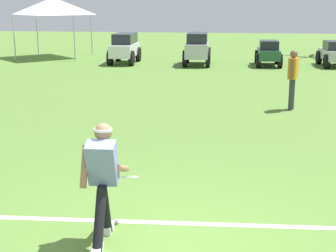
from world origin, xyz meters
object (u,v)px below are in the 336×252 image
object	(u,v)px
frisbee_thrower	(103,177)
parked_car_slot_d	(334,53)
frisbee_in_flight	(128,177)
parked_car_slot_a	(125,47)
parked_car_slot_b	(197,48)
event_tent	(53,6)
teammate_near_sideline	(293,74)
parked_car_slot_c	(268,53)

from	to	relation	value
frisbee_thrower	parked_car_slot_d	xyz separation A→B (m)	(5.72, 17.44, -0.24)
frisbee_in_flight	parked_car_slot_d	world-z (taller)	parked_car_slot_d
parked_car_slot_a	parked_car_slot_b	xyz separation A→B (m)	(3.30, -0.21, 0.02)
frisbee_in_flight	event_tent	size ratio (longest dim) A/B	0.10
frisbee_thrower	frisbee_in_flight	world-z (taller)	frisbee_thrower
teammate_near_sideline	parked_car_slot_d	distance (m)	9.82
frisbee_in_flight	parked_car_slot_c	size ratio (longest dim) A/B	0.14
frisbee_in_flight	parked_car_slot_c	bearing A→B (deg)	80.62
frisbee_thrower	teammate_near_sideline	distance (m)	8.55
teammate_near_sideline	parked_car_slot_b	bearing A→B (deg)	108.99
parked_car_slot_b	parked_car_slot_c	distance (m)	3.11
parked_car_slot_a	event_tent	bearing A→B (deg)	153.57
frisbee_thrower	parked_car_slot_d	bearing A→B (deg)	71.83
teammate_near_sideline	event_tent	xyz separation A→B (m)	(-10.42, 11.35, 1.56)
parked_car_slot_a	frisbee_in_flight	bearing A→B (deg)	-77.77
parked_car_slot_b	parked_car_slot_c	world-z (taller)	parked_car_slot_b
frisbee_in_flight	teammate_near_sideline	xyz separation A→B (m)	(2.82, 7.40, 0.34)
parked_car_slot_a	parked_car_slot_d	size ratio (longest dim) A/B	1.07
frisbee_thrower	parked_car_slot_d	world-z (taller)	frisbee_thrower
frisbee_in_flight	event_tent	world-z (taller)	event_tent
parked_car_slot_d	event_tent	size ratio (longest dim) A/B	0.73
frisbee_thrower	parked_car_slot_b	bearing A→B (deg)	90.53
teammate_near_sideline	frisbee_thrower	bearing A→B (deg)	-110.54
teammate_near_sideline	parked_car_slot_c	size ratio (longest dim) A/B	0.71
parked_car_slot_a	parked_car_slot_b	bearing A→B (deg)	-3.60
parked_car_slot_b	event_tent	xyz separation A→B (m)	(-7.26, 2.18, 1.76)
parked_car_slot_a	parked_car_slot_b	distance (m)	3.31
parked_car_slot_b	event_tent	bearing A→B (deg)	163.31
frisbee_in_flight	parked_car_slot_d	size ratio (longest dim) A/B	0.14
teammate_near_sideline	parked_car_slot_a	distance (m)	11.39
frisbee_thrower	parked_car_slot_c	bearing A→B (deg)	80.37
parked_car_slot_a	event_tent	xyz separation A→B (m)	(-3.96, 1.97, 1.78)
frisbee_thrower	event_tent	bearing A→B (deg)	110.97
parked_car_slot_b	teammate_near_sideline	bearing A→B (deg)	-71.01
parked_car_slot_c	teammate_near_sideline	bearing A→B (deg)	-89.63
event_tent	parked_car_slot_b	bearing A→B (deg)	-16.69
parked_car_slot_b	parked_car_slot_d	bearing A→B (deg)	2.48
parked_car_slot_c	parked_car_slot_d	bearing A→B (deg)	2.38
parked_car_slot_c	parked_car_slot_a	bearing A→B (deg)	179.39
frisbee_in_flight	frisbee_thrower	bearing A→B (deg)	-106.35
teammate_near_sideline	parked_car_slot_c	bearing A→B (deg)	90.37
teammate_near_sideline	event_tent	distance (m)	15.49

